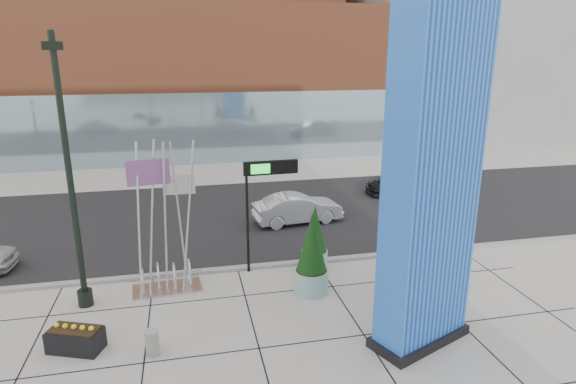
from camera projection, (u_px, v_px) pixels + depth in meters
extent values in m
plane|color=#9E9991|center=(219.00, 333.00, 13.71)|extent=(160.00, 160.00, 0.00)
cube|color=black|center=(203.00, 218.00, 23.09)|extent=(80.00, 12.00, 0.02)
cube|color=gray|center=(210.00, 271.00, 17.44)|extent=(80.00, 0.30, 0.12)
cube|color=#974B2B|center=(202.00, 81.00, 37.70)|extent=(34.00, 10.00, 11.00)
cube|color=#8CA5B2|center=(207.00, 128.00, 34.04)|extent=(34.00, 0.60, 5.00)
cube|color=slate|center=(459.00, 38.00, 46.53)|extent=(20.00, 18.00, 18.00)
cube|color=#0B38AD|center=(433.00, 176.00, 12.04)|extent=(2.81, 1.99, 9.41)
cube|color=black|center=(419.00, 336.00, 13.32)|extent=(3.09, 2.26, 0.26)
cylinder|color=black|center=(70.00, 179.00, 14.05)|extent=(0.19, 0.19, 8.27)
cylinder|color=black|center=(85.00, 298.00, 15.13)|extent=(0.45, 0.45, 0.52)
cube|color=black|center=(52.00, 46.00, 13.01)|extent=(0.54, 0.28, 0.23)
cube|color=silver|center=(167.00, 288.00, 16.21)|extent=(2.32, 1.29, 0.06)
cylinder|color=silver|center=(138.00, 221.00, 15.16)|extent=(0.08, 0.08, 5.10)
cylinder|color=silver|center=(152.00, 217.00, 15.58)|extent=(0.08, 0.08, 5.10)
cylinder|color=silver|center=(165.00, 219.00, 15.43)|extent=(0.08, 0.08, 5.10)
cylinder|color=silver|center=(180.00, 215.00, 15.81)|extent=(0.08, 0.08, 5.10)
cylinder|color=silver|center=(188.00, 219.00, 15.43)|extent=(0.08, 0.08, 5.10)
torus|color=silver|center=(142.00, 280.00, 15.83)|extent=(0.14, 0.93, 0.93)
torus|color=silver|center=(159.00, 275.00, 16.12)|extent=(0.14, 0.93, 0.93)
torus|color=silver|center=(174.00, 277.00, 16.04)|extent=(0.14, 0.93, 0.93)
torus|color=silver|center=(190.00, 272.00, 16.33)|extent=(0.14, 0.93, 0.93)
cube|color=red|center=(148.00, 172.00, 15.01)|extent=(1.32, 0.27, 0.82)
cube|color=silver|center=(179.00, 185.00, 15.44)|extent=(1.02, 0.08, 0.61)
cylinder|color=gray|center=(152.00, 343.00, 12.62)|extent=(0.36, 0.36, 0.71)
cylinder|color=black|center=(247.00, 219.00, 16.99)|extent=(0.10, 0.10, 4.03)
cube|color=black|center=(271.00, 168.00, 16.66)|extent=(1.92, 0.25, 0.48)
cube|color=#19D833|center=(261.00, 169.00, 16.48)|extent=(0.67, 0.04, 0.34)
cylinder|color=#82AFA9|center=(417.00, 272.00, 16.74)|extent=(0.96, 0.96, 0.67)
cylinder|color=black|center=(417.00, 263.00, 16.64)|extent=(0.88, 0.88, 0.06)
cone|color=black|center=(419.00, 240.00, 16.40)|extent=(0.86, 0.86, 1.72)
cylinder|color=#82AFA9|center=(311.00, 281.00, 15.94)|extent=(1.11, 1.11, 0.78)
cylinder|color=black|center=(311.00, 270.00, 15.83)|extent=(1.02, 1.02, 0.07)
cone|color=black|center=(312.00, 242.00, 15.55)|extent=(1.00, 1.00, 2.00)
cylinder|color=#82AFA9|center=(314.00, 259.00, 17.77)|extent=(0.97, 0.97, 0.68)
cylinder|color=black|center=(315.00, 250.00, 17.67)|extent=(0.89, 0.89, 0.06)
cone|color=black|center=(315.00, 228.00, 17.43)|extent=(0.87, 0.87, 1.74)
cube|color=black|center=(76.00, 340.00, 12.83)|extent=(1.56, 1.16, 0.60)
cube|color=black|center=(74.00, 329.00, 12.74)|extent=(1.43, 1.03, 0.06)
imported|color=#B8BCC0|center=(298.00, 209.00, 22.38)|extent=(4.27, 1.95, 1.36)
imported|color=black|center=(407.00, 182.00, 26.98)|extent=(4.86, 2.27, 1.37)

